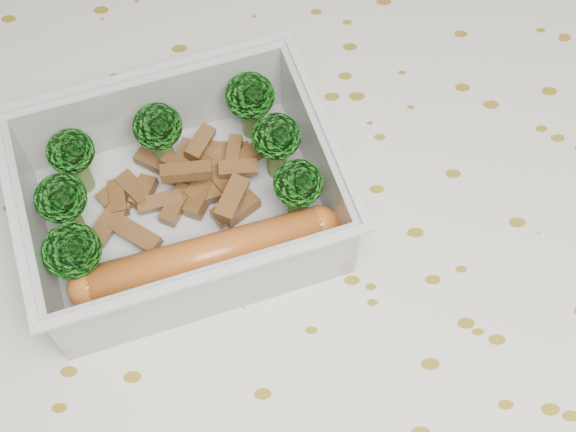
{
  "coord_description": "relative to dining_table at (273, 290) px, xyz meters",
  "views": [
    {
      "loc": [
        -0.0,
        -0.2,
        1.16
      ],
      "look_at": [
        0.01,
        -0.01,
        0.78
      ],
      "focal_mm": 50.0,
      "sensor_mm": 36.0,
      "label": 1
    }
  ],
  "objects": [
    {
      "name": "sausage",
      "position": [
        -0.03,
        -0.03,
        0.11
      ],
      "size": [
        0.14,
        0.05,
        0.02
      ],
      "color": "#BA5C21",
      "rests_on": "lunch_container"
    },
    {
      "name": "broccoli_florets",
      "position": [
        -0.05,
        0.02,
        0.13
      ],
      "size": [
        0.15,
        0.12,
        0.05
      ],
      "color": "#608C3F",
      "rests_on": "lunch_container"
    },
    {
      "name": "lunch_container",
      "position": [
        -0.05,
        0.01,
        0.11
      ],
      "size": [
        0.19,
        0.17,
        0.06
      ],
      "color": "silver",
      "rests_on": "tablecloth"
    },
    {
      "name": "meat_pile",
      "position": [
        -0.04,
        0.03,
        0.1
      ],
      "size": [
        0.1,
        0.08,
        0.03
      ],
      "color": "brown",
      "rests_on": "lunch_container"
    },
    {
      "name": "tablecloth",
      "position": [
        0.0,
        0.0,
        0.05
      ],
      "size": [
        1.46,
        0.96,
        0.19
      ],
      "color": "silver",
      "rests_on": "dining_table"
    },
    {
      "name": "dining_table",
      "position": [
        0.0,
        0.0,
        0.0
      ],
      "size": [
        1.4,
        0.9,
        0.75
      ],
      "color": "brown",
      "rests_on": "ground"
    }
  ]
}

